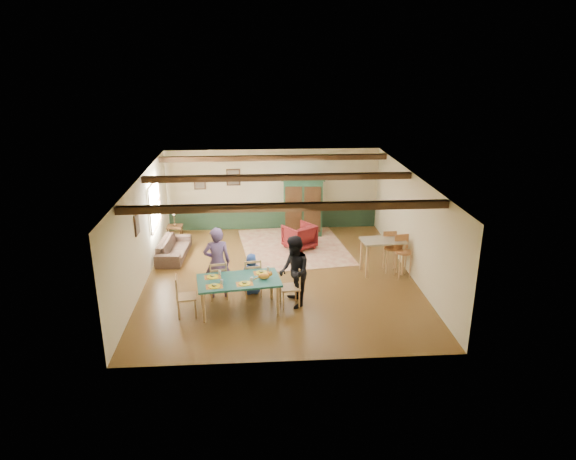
{
  "coord_description": "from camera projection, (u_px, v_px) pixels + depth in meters",
  "views": [
    {
      "loc": [
        -0.65,
        -12.53,
        5.64
      ],
      "look_at": [
        0.25,
        0.45,
        1.15
      ],
      "focal_mm": 32.0,
      "sensor_mm": 36.0,
      "label": 1
    }
  ],
  "objects": [
    {
      "name": "dining_chair_end_right",
      "position": [
        290.0,
        286.0,
        11.97
      ],
      "size": [
        0.51,
        0.49,
        0.98
      ],
      "primitive_type": null,
      "rotation": [
        0.0,
        0.0,
        -1.43
      ],
      "color": "tan",
      "rests_on": "floor"
    },
    {
      "name": "wall_right",
      "position": [
        412.0,
        226.0,
        13.49
      ],
      "size": [
        0.02,
        8.0,
        2.7
      ],
      "primitive_type": "cube",
      "color": "beige",
      "rests_on": "floor"
    },
    {
      "name": "dining_chair_end_left",
      "position": [
        186.0,
        296.0,
        11.5
      ],
      "size": [
        0.51,
        0.49,
        0.98
      ],
      "primitive_type": null,
      "rotation": [
        0.0,
        0.0,
        1.71
      ],
      "color": "tan",
      "rests_on": "floor"
    },
    {
      "name": "counter_table",
      "position": [
        382.0,
        256.0,
        13.79
      ],
      "size": [
        1.2,
        0.77,
        0.95
      ],
      "primitive_type": null,
      "rotation": [
        0.0,
        0.0,
        0.09
      ],
      "color": "beige",
      "rests_on": "floor"
    },
    {
      "name": "area_rug",
      "position": [
        294.0,
        247.0,
        15.8
      ],
      "size": [
        3.47,
        3.98,
        0.01
      ],
      "primitive_type": "cube",
      "rotation": [
        0.0,
        0.0,
        0.12
      ],
      "color": "beige",
      "rests_on": "floor"
    },
    {
      "name": "dining_chair_far_left",
      "position": [
        218.0,
        279.0,
        12.34
      ],
      "size": [
        0.49,
        0.51,
        0.98
      ],
      "primitive_type": null,
      "rotation": [
        0.0,
        0.0,
        3.28
      ],
      "color": "tan",
      "rests_on": "floor"
    },
    {
      "name": "ceiling",
      "position": [
        279.0,
        178.0,
        12.82
      ],
      "size": [
        7.0,
        8.0,
        0.02
      ],
      "primitive_type": "cube",
      "color": "white",
      "rests_on": "wall_back"
    },
    {
      "name": "armchair",
      "position": [
        299.0,
        236.0,
        15.58
      ],
      "size": [
        1.13,
        1.14,
        0.76
      ],
      "primitive_type": "imported",
      "rotation": [
        0.0,
        0.0,
        -2.54
      ],
      "color": "#440D12",
      "rests_on": "floor"
    },
    {
      "name": "place_setting_near_center",
      "position": [
        245.0,
        282.0,
        11.4
      ],
      "size": [
        0.45,
        0.36,
        0.11
      ],
      "primitive_type": null,
      "rotation": [
        0.0,
        0.0,
        0.14
      ],
      "color": "yellow",
      "rests_on": "dining_table"
    },
    {
      "name": "dining_chair_far_right",
      "position": [
        252.0,
        276.0,
        12.5
      ],
      "size": [
        0.49,
        0.51,
        0.98
      ],
      "primitive_type": null,
      "rotation": [
        0.0,
        0.0,
        3.28
      ],
      "color": "tan",
      "rests_on": "floor"
    },
    {
      "name": "person_woman",
      "position": [
        294.0,
        272.0,
        11.87
      ],
      "size": [
        0.76,
        0.91,
        1.71
      ],
      "primitive_type": "imported",
      "rotation": [
        0.0,
        0.0,
        -1.43
      ],
      "color": "black",
      "rests_on": "floor"
    },
    {
      "name": "place_setting_near_left",
      "position": [
        214.0,
        284.0,
        11.27
      ],
      "size": [
        0.45,
        0.36,
        0.11
      ],
      "primitive_type": null,
      "rotation": [
        0.0,
        0.0,
        0.14
      ],
      "color": "yellow",
      "rests_on": "dining_table"
    },
    {
      "name": "end_table",
      "position": [
        175.0,
        235.0,
        15.99
      ],
      "size": [
        0.47,
        0.47,
        0.57
      ],
      "primitive_type": null,
      "rotation": [
        0.0,
        0.0,
        0.01
      ],
      "color": "black",
      "rests_on": "floor"
    },
    {
      "name": "ceiling_beam_mid",
      "position": [
        278.0,
        177.0,
        13.23
      ],
      "size": [
        6.95,
        0.16,
        0.16
      ],
      "primitive_type": "cube",
      "color": "black",
      "rests_on": "ceiling"
    },
    {
      "name": "ceiling_beam_back",
      "position": [
        274.0,
        158.0,
        15.68
      ],
      "size": [
        6.95,
        0.16,
        0.16
      ],
      "primitive_type": "cube",
      "color": "black",
      "rests_on": "ceiling"
    },
    {
      "name": "cat",
      "position": [
        264.0,
        276.0,
        11.63
      ],
      "size": [
        0.39,
        0.2,
        0.19
      ],
      "primitive_type": null,
      "rotation": [
        0.0,
        0.0,
        0.14
      ],
      "color": "orange",
      "rests_on": "dining_table"
    },
    {
      "name": "window_left",
      "position": [
        155.0,
        205.0,
        14.57
      ],
      "size": [
        0.06,
        1.6,
        1.3
      ],
      "primitive_type": null,
      "color": "white",
      "rests_on": "wall_left"
    },
    {
      "name": "place_setting_far_right",
      "position": [
        262.0,
        271.0,
        11.97
      ],
      "size": [
        0.45,
        0.36,
        0.11
      ],
      "primitive_type": null,
      "rotation": [
        0.0,
        0.0,
        0.14
      ],
      "color": "yellow",
      "rests_on": "dining_table"
    },
    {
      "name": "wall_back",
      "position": [
        273.0,
        190.0,
        17.04
      ],
      "size": [
        7.0,
        0.02,
        2.7
      ],
      "primitive_type": "cube",
      "color": "beige",
      "rests_on": "floor"
    },
    {
      "name": "floor",
      "position": [
        280.0,
        276.0,
        13.7
      ],
      "size": [
        8.0,
        8.0,
        0.0
      ],
      "primitive_type": "plane",
      "color": "#543717",
      "rests_on": "ground"
    },
    {
      "name": "armoire",
      "position": [
        303.0,
        206.0,
        16.55
      ],
      "size": [
        1.41,
        0.66,
        1.94
      ],
      "primitive_type": "cube",
      "rotation": [
        0.0,
        0.0,
        -0.09
      ],
      "color": "#153623",
      "rests_on": "floor"
    },
    {
      "name": "table_lamp",
      "position": [
        174.0,
        218.0,
        15.81
      ],
      "size": [
        0.32,
        0.32,
        0.53
      ],
      "primitive_type": null,
      "rotation": [
        0.0,
        0.0,
        -0.11
      ],
      "color": "#DDB78F",
      "rests_on": "end_table"
    },
    {
      "name": "picture_back_a",
      "position": [
        233.0,
        177.0,
        16.78
      ],
      "size": [
        0.45,
        0.04,
        0.55
      ],
      "primitive_type": null,
      "color": "#796D58",
      "rests_on": "wall_back"
    },
    {
      "name": "bar_stool_right",
      "position": [
        403.0,
        257.0,
        13.52
      ],
      "size": [
        0.45,
        0.49,
        1.13
      ],
      "primitive_type": null,
      "rotation": [
        0.0,
        0.0,
        0.13
      ],
      "color": "#C2804B",
      "rests_on": "floor"
    },
    {
      "name": "picture_back_b",
      "position": [
        200.0,
        182.0,
        16.75
      ],
      "size": [
        0.38,
        0.04,
        0.48
      ],
      "primitive_type": null,
      "color": "#796D58",
      "rests_on": "wall_back"
    },
    {
      "name": "person_man",
      "position": [
        217.0,
        263.0,
        12.29
      ],
      "size": [
        0.7,
        0.51,
        1.78
      ],
      "primitive_type": "imported",
      "rotation": [
        0.0,
        0.0,
        3.28
      ],
      "color": "slate",
      "rests_on": "floor"
    },
    {
      "name": "sofa",
      "position": [
        174.0,
        248.0,
        14.92
      ],
      "size": [
        0.85,
        1.9,
        0.54
      ],
      "primitive_type": "imported",
      "rotation": [
        0.0,
        0.0,
        1.5
      ],
      "color": "#413028",
      "rests_on": "floor"
    },
    {
      "name": "person_child",
      "position": [
        252.0,
        274.0,
        12.57
      ],
      "size": [
        0.55,
        0.4,
        1.04
      ],
      "primitive_type": "imported",
      "rotation": [
        0.0,
        0.0,
        3.28
      ],
      "color": "#2A4EA9",
      "rests_on": "floor"
    },
    {
      "name": "wall_left",
      "position": [
        142.0,
        232.0,
        13.04
      ],
      "size": [
        0.02,
        8.0,
        2.7
      ],
      "primitive_type": "cube",
      "color": "beige",
      "rests_on": "floor"
    },
    {
      "name": "bar_stool_left",
      "position": [
        391.0,
        252.0,
        13.86
      ],
      "size": [
        0.39,
        0.43,
        1.09
      ],
      "primitive_type": null,
      "rotation": [
        0.0,
        0.0,
        0.02
      ],
      "color": "#C2804B",
      "rests_on": "floor"
    },
    {
      "name": "place_setting_far_left",
      "position": [
        213.0,
        275.0,
        11.75
      ],
      "size": [
        0.45,
        0.36,
        0.11
      ],
      "primitive_type": null,
      "rotation": [
        0.0,
        0.0,
        0.14
      ],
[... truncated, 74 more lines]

